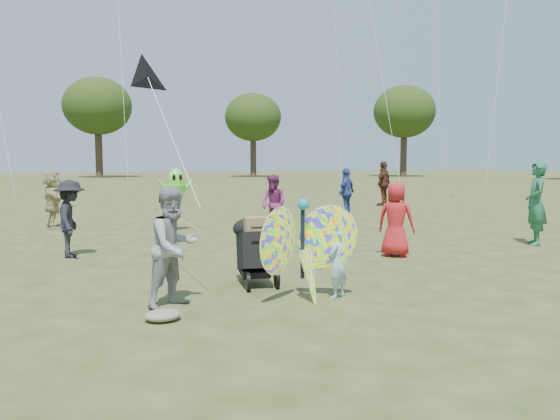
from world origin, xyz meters
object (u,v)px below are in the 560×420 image
at_px(crowd_c, 346,192).
at_px(crowd_h, 384,184).
at_px(child_girl, 337,263).
at_px(crowd_d, 53,199).
at_px(crowd_f, 536,203).
at_px(adult_man, 174,247).
at_px(alien_kite, 176,196).
at_px(crowd_a, 396,219).
at_px(crowd_b, 70,219).
at_px(jogging_stroller, 253,247).
at_px(crowd_e, 274,204).
at_px(butterfly_kite, 306,251).

bearing_deg(crowd_c, crowd_h, -172.64).
xyz_separation_m(child_girl, crowd_d, (-3.54, 10.27, 0.34)).
bearing_deg(crowd_f, adult_man, -42.31).
height_order(child_girl, alien_kite, alien_kite).
relative_size(crowd_a, crowd_b, 0.97).
bearing_deg(jogging_stroller, alien_kite, 98.62).
distance_m(child_girl, adult_man, 2.32).
bearing_deg(crowd_c, crowd_a, 33.65).
height_order(crowd_e, alien_kite, alien_kite).
bearing_deg(alien_kite, crowd_c, 12.48).
bearing_deg(crowd_b, crowd_e, -64.47).
distance_m(crowd_d, crowd_e, 6.49).
bearing_deg(child_girl, crowd_f, 169.79).
bearing_deg(crowd_c, alien_kite, -20.47).
height_order(crowd_c, alien_kite, alien_kite).
bearing_deg(crowd_c, crowd_f, 62.90).
distance_m(adult_man, alien_kite, 7.96).
bearing_deg(child_girl, crowd_d, -100.82).
relative_size(crowd_b, crowd_h, 0.83).
xyz_separation_m(adult_man, alien_kite, (1.84, 7.75, 0.15)).
bearing_deg(alien_kite, crowd_f, -39.80).
bearing_deg(crowd_e, crowd_h, 106.38).
height_order(child_girl, butterfly_kite, butterfly_kite).
height_order(crowd_a, crowd_f, crowd_f).
xyz_separation_m(crowd_d, crowd_h, (13.16, 2.52, 0.11)).
height_order(crowd_b, jogging_stroller, crowd_b).
bearing_deg(child_girl, jogging_stroller, -87.11).
bearing_deg(butterfly_kite, adult_man, 164.24).
bearing_deg(crowd_a, jogging_stroller, 67.04).
bearing_deg(alien_kite, adult_man, -103.35).
height_order(crowd_d, butterfly_kite, crowd_d).
bearing_deg(crowd_d, alien_kite, -129.26).
bearing_deg(crowd_b, crowd_c, -55.79).
height_order(crowd_d, crowd_h, crowd_h).
bearing_deg(butterfly_kite, crowd_c, 56.38).
xyz_separation_m(adult_man, crowd_c, (8.14, 9.14, 0.03)).
relative_size(child_girl, crowd_e, 0.64).
height_order(crowd_b, crowd_h, crowd_h).
xyz_separation_m(crowd_a, jogging_stroller, (-3.60, -1.19, -0.15)).
bearing_deg(crowd_e, adult_man, -55.38).
height_order(crowd_b, crowd_c, crowd_c).
relative_size(crowd_a, alien_kite, 0.88).
relative_size(child_girl, crowd_h, 0.53).
xyz_separation_m(crowd_a, crowd_d, (-6.33, 7.82, 0.08)).
xyz_separation_m(child_girl, crowd_e, (1.88, 6.72, 0.28)).
bearing_deg(alien_kite, jogging_stroller, -93.29).
relative_size(adult_man, crowd_e, 1.03).
bearing_deg(crowd_h, crowd_c, 7.99).
relative_size(crowd_b, crowd_f, 0.81).
relative_size(adult_man, crowd_d, 0.97).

